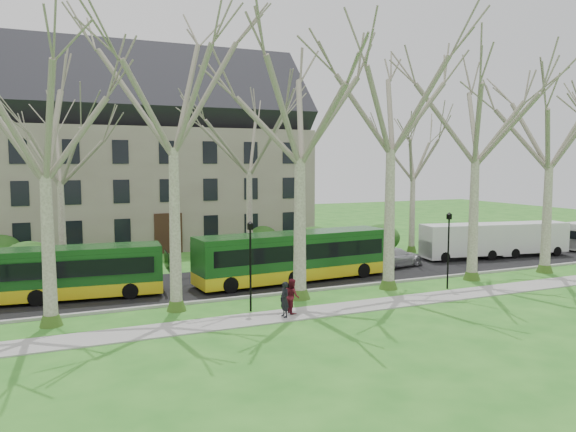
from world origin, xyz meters
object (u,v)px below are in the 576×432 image
at_px(sedan, 393,257).
at_px(pedestrian_b, 292,296).
at_px(van_b, 528,239).
at_px(pedestrian_a, 284,299).
at_px(van_a, 462,242).
at_px(bus_lead, 50,273).
at_px(bus_follow, 294,256).

xyz_separation_m(sedan, pedestrian_b, (-11.19, -7.91, 0.14)).
bearing_deg(van_b, pedestrian_a, -152.43).
relative_size(van_a, van_b, 1.02).
bearing_deg(pedestrian_b, sedan, -51.35).
height_order(pedestrian_a, pedestrian_b, pedestrian_b).
relative_size(van_a, pedestrian_a, 3.57).
height_order(bus_lead, pedestrian_b, bus_lead).
height_order(bus_lead, van_a, bus_lead).
xyz_separation_m(sedan, van_b, (12.32, -0.09, 0.58)).
relative_size(sedan, pedestrian_b, 2.86).
xyz_separation_m(bus_follow, sedan, (8.10, 1.34, -0.83)).
distance_m(pedestrian_a, pedestrian_b, 0.77).
xyz_separation_m(sedan, pedestrian_a, (-11.80, -8.39, 0.14)).
distance_m(van_a, pedestrian_b, 19.62).
bearing_deg(bus_follow, bus_lead, 172.51).
bearing_deg(bus_follow, sedan, 5.41).
bearing_deg(van_b, van_a, -178.41).
height_order(van_a, pedestrian_b, van_a).
distance_m(bus_lead, sedan, 21.72).
relative_size(bus_lead, pedestrian_a, 6.83).
relative_size(bus_lead, bus_follow, 0.93).
bearing_deg(pedestrian_b, bus_lead, 58.24).
bearing_deg(van_b, pedestrian_b, -153.02).
bearing_deg(bus_lead, pedestrian_a, -33.34).
bearing_deg(pedestrian_b, van_b, -68.20).
bearing_deg(bus_lead, van_a, 7.49).
bearing_deg(bus_follow, van_b, -0.49).
bearing_deg(sedan, bus_lead, 76.78).
xyz_separation_m(bus_lead, van_b, (34.02, 0.42, -0.14)).
height_order(bus_follow, van_a, bus_follow).
height_order(sedan, pedestrian_a, pedestrian_a).
xyz_separation_m(van_a, pedestrian_a, (-18.26, -9.02, -0.46)).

